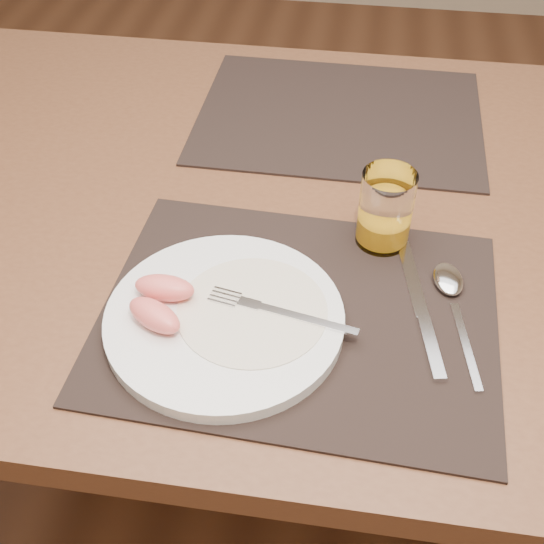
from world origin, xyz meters
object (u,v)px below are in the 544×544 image
Objects in this scene: placemat_near at (299,314)px; knife at (423,317)px; placemat_far at (340,116)px; spoon at (451,288)px; table at (308,243)px; plate at (225,319)px; fork at (269,309)px; juice_glass at (385,212)px.

knife is (0.14, 0.01, 0.00)m from placemat_near.
spoon reaches higher than placemat_far.
placemat_near is (0.01, -0.22, 0.09)m from table.
placemat_near is 0.44m from placemat_far.
placemat_near is at bearing -160.67° from spoon.
placemat_near is at bearing -175.10° from knife.
plate is (-0.08, -0.03, 0.01)m from placemat_near.
table is at bearing 126.11° from knife.
spoon reaches higher than placemat_near.
knife reaches higher than table.
fork is at bearing -170.70° from knife.
table is 0.26m from spoon.
spoon is at bearing 19.33° from placemat_near.
fork is 1.72× the size of juice_glass.
fork is at bearing -95.60° from placemat_far.
placemat_far is at bearing 88.32° from placemat_near.
juice_glass is at bearing 135.77° from spoon.
fork is at bearing 14.68° from plate.
fork is 0.20m from juice_glass.
fork is at bearing -127.38° from juice_glass.
plate is (-0.07, -0.25, 0.10)m from table.
spoon is at bearing -40.83° from table.
fork is at bearing -95.13° from table.
placemat_far is (0.02, 0.22, 0.09)m from table.
juice_glass reaches higher than knife.
table is at bearing 92.77° from placemat_near.
placemat_far is at bearing 106.67° from knife.
knife is (0.17, 0.03, -0.02)m from fork.
placemat_far is 2.34× the size of spoon.
placemat_far is at bearing 78.70° from plate.
placemat_near is 2.58× the size of fork.
placemat_far is at bearing 112.96° from spoon.
table is 0.24m from placemat_near.
spoon is at bearing -44.23° from juice_glass.
knife is 1.14× the size of spoon.
placemat_near is at bearing 26.99° from fork.
placemat_far reaches higher than table.
knife reaches higher than placemat_near.
table is 5.19× the size of plate.
table is 0.18m from juice_glass.
placemat_far is 0.46m from fork.
plate is at bearing -101.30° from placemat_far.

